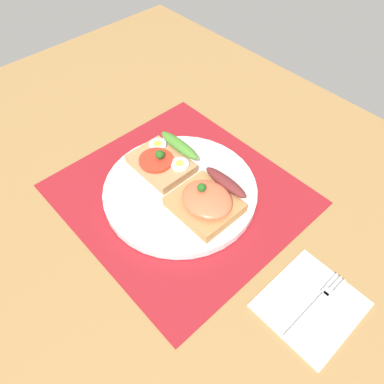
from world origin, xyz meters
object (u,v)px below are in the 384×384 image
(sandwich_salmon, at_px, (207,201))
(fork, at_px, (317,304))
(sandwich_egg_tomato, at_px, (164,160))
(plate, at_px, (180,191))
(napkin, at_px, (311,304))

(sandwich_salmon, relative_size, fork, 0.82)
(sandwich_salmon, bearing_deg, sandwich_egg_tomato, 174.33)
(plate, distance_m, sandwich_salmon, 0.07)
(napkin, relative_size, fork, 1.02)
(napkin, bearing_deg, plate, 179.98)
(plate, distance_m, napkin, 0.28)
(plate, relative_size, sandwich_egg_tomato, 2.45)
(plate, xyz_separation_m, napkin, (0.28, -0.00, -0.01))
(sandwich_egg_tomato, bearing_deg, sandwich_salmon, -5.67)
(sandwich_egg_tomato, bearing_deg, plate, -14.27)
(napkin, height_order, fork, fork)
(napkin, bearing_deg, sandwich_egg_tomato, 177.38)
(sandwich_salmon, distance_m, fork, 0.22)
(plate, bearing_deg, sandwich_salmon, 2.99)
(plate, height_order, napkin, plate)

